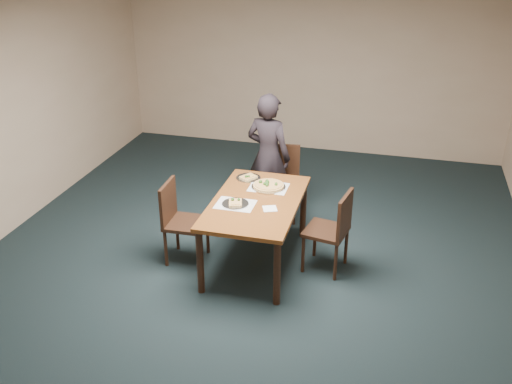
% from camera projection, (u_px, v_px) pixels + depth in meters
% --- Properties ---
extents(ground, '(8.00, 8.00, 0.00)m').
position_uv_depth(ground, '(242.00, 281.00, 5.96)').
color(ground, black).
rests_on(ground, ground).
extents(room_shell, '(8.00, 8.00, 8.00)m').
position_uv_depth(room_shell, '(240.00, 122.00, 5.21)').
color(room_shell, tan).
rests_on(room_shell, ground).
extents(dining_table, '(0.90, 1.50, 0.75)m').
position_uv_depth(dining_table, '(256.00, 208.00, 6.02)').
color(dining_table, '#633213').
rests_on(dining_table, ground).
extents(chair_far, '(0.47, 0.47, 0.91)m').
position_uv_depth(chair_far, '(282.00, 177.00, 7.10)').
color(chair_far, black).
rests_on(chair_far, ground).
extents(chair_left, '(0.43, 0.43, 0.91)m').
position_uv_depth(chair_left, '(179.00, 217.00, 6.14)').
color(chair_left, black).
rests_on(chair_left, ground).
extents(chair_right, '(0.49, 0.49, 0.91)m').
position_uv_depth(chair_right, '(333.00, 227.00, 5.94)').
color(chair_right, black).
rests_on(chair_right, ground).
extents(diner, '(0.66, 0.51, 1.59)m').
position_uv_depth(diner, '(268.00, 156.00, 6.98)').
color(diner, black).
rests_on(diner, ground).
extents(placemat_main, '(0.42, 0.32, 0.00)m').
position_uv_depth(placemat_main, '(268.00, 187.00, 6.27)').
color(placemat_main, white).
rests_on(placemat_main, dining_table).
extents(placemat_near, '(0.40, 0.30, 0.00)m').
position_uv_depth(placemat_near, '(235.00, 204.00, 5.90)').
color(placemat_near, white).
rests_on(placemat_near, dining_table).
extents(pizza_pan, '(0.38, 0.38, 0.07)m').
position_uv_depth(pizza_pan, '(268.00, 185.00, 6.26)').
color(pizza_pan, silver).
rests_on(pizza_pan, dining_table).
extents(slice_plate_near, '(0.28, 0.28, 0.06)m').
position_uv_depth(slice_plate_near, '(235.00, 203.00, 5.89)').
color(slice_plate_near, silver).
rests_on(slice_plate_near, dining_table).
extents(slice_plate_far, '(0.28, 0.28, 0.06)m').
position_uv_depth(slice_plate_far, '(248.00, 177.00, 6.49)').
color(slice_plate_far, silver).
rests_on(slice_plate_far, dining_table).
extents(napkin, '(0.18, 0.18, 0.01)m').
position_uv_depth(napkin, '(270.00, 209.00, 5.80)').
color(napkin, white).
rests_on(napkin, dining_table).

